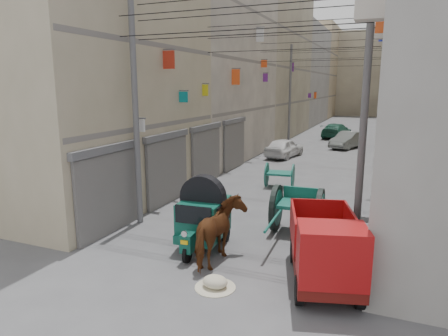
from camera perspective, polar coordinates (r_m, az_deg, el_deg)
The scene contains 16 objects.
building_row_left at distance 41.23m, azimuth 5.41°, elevation 14.07°, with size 8.00×62.00×14.00m.
building_row_right at distance 39.56m, azimuth 28.73°, elevation 12.83°, with size 8.00×62.00×14.00m.
end_cap_building at distance 71.36m, azimuth 19.59°, elevation 12.47°, with size 22.00×10.00×13.00m, color #B0A78A.
shutters_left at distance 17.88m, azimuth -5.01°, elevation 1.29°, with size 0.18×14.40×2.88m.
signboards at distance 27.23m, azimuth 13.69°, elevation 8.67°, with size 8.22×40.52×5.67m.
utility_poles at distance 22.62m, azimuth 11.89°, elevation 9.65°, with size 7.40×22.20×8.00m.
overhead_cables at distance 20.17m, azimuth 10.78°, elevation 17.35°, with size 7.40×22.52×1.12m.
auto_rickshaw at distance 11.83m, azimuth -2.99°, elevation -6.71°, with size 1.46×2.39×1.65m.
tonga_cart at distance 13.19m, azimuth 10.46°, elevation -5.77°, with size 1.66×3.43×1.53m.
mini_truck at distance 9.70m, azimuth 14.38°, elevation -11.91°, with size 2.29×3.54×1.84m.
second_cart at distance 18.92m, azimuth 7.96°, elevation -0.93°, with size 1.42×1.29×1.15m.
feed_sack at distance 9.82m, azimuth -1.27°, elevation -15.94°, with size 0.61×0.49×0.30m, color beige.
horse at distance 10.79m, azimuth -0.58°, elevation -9.18°, with size 0.93×2.04×1.72m, color #5E2516.
distant_car_white at distance 27.03m, azimuth 8.61°, elevation 2.89°, with size 1.50×3.74×1.27m, color silver.
distant_car_grey at distance 32.05m, azimuth 17.25°, elevation 3.85°, with size 1.33×3.81×1.26m, color slate.
distant_car_green at distance 38.22m, azimuth 15.74°, elevation 5.17°, with size 1.84×4.53×1.32m, color #1B503E.
Camera 1 is at (4.23, -5.21, 4.70)m, focal length 32.00 mm.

